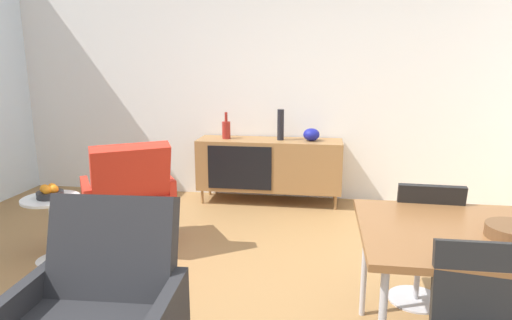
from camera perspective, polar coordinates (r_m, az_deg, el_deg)
ground_plane at (r=2.94m, az=-1.81°, el=-19.37°), size 8.32×8.32×0.00m
wall_back at (r=5.07m, az=3.45°, el=10.80°), size 6.80×0.12×2.80m
sideboard at (r=4.91m, az=1.72°, el=-0.56°), size 1.60×0.45×0.72m
vase_cobalt at (r=4.92m, az=-3.90°, el=4.02°), size 0.09×0.09×0.30m
vase_sculptural_dark at (r=4.82m, az=3.23°, el=4.61°), size 0.07×0.07×0.34m
vase_ceramic_small at (r=4.81m, az=7.24°, el=3.31°), size 0.18×0.18×0.14m
dining_chair_back_left at (r=3.00m, az=20.92°, el=-9.46°), size 0.41×0.44×0.86m
lounge_chair_red at (r=3.81m, az=-16.20°, el=-4.50°), size 0.90×0.89×0.95m
armchair_black_shell at (r=2.19m, az=-19.55°, el=-17.87°), size 0.75×0.69×0.95m
side_table_round at (r=3.86m, az=-24.97°, el=-7.28°), size 0.44×0.44×0.52m
fruit_bowl at (r=3.78m, az=-25.31°, el=-3.83°), size 0.20×0.20×0.11m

